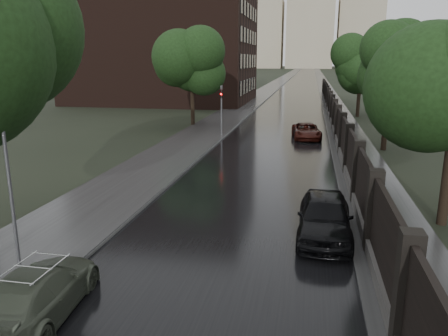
% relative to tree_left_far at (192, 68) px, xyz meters
% --- Properties ---
extents(ground, '(800.00, 800.00, 0.00)m').
position_rel_tree_left_far_xyz_m(ground, '(8.00, -30.00, -5.24)').
color(ground, black).
rests_on(ground, ground).
extents(road, '(8.00, 420.00, 0.02)m').
position_rel_tree_left_far_xyz_m(road, '(8.00, 160.00, -5.23)').
color(road, black).
rests_on(road, ground).
extents(sidewalk_left, '(4.00, 420.00, 0.16)m').
position_rel_tree_left_far_xyz_m(sidewalk_left, '(2.00, 160.00, -5.16)').
color(sidewalk_left, '#2D2D2D').
rests_on(sidewalk_left, ground).
extents(verge_right, '(3.00, 420.00, 0.08)m').
position_rel_tree_left_far_xyz_m(verge_right, '(13.50, 160.00, -5.20)').
color(verge_right, '#2D2D2D').
rests_on(verge_right, ground).
extents(fence_right, '(0.45, 75.72, 2.70)m').
position_rel_tree_left_far_xyz_m(fence_right, '(12.60, 2.01, -4.23)').
color(fence_right, '#383533').
rests_on(fence_right, ground).
extents(tree_left_far, '(4.25, 4.25, 7.39)m').
position_rel_tree_left_far_xyz_m(tree_left_far, '(0.00, 0.00, 0.00)').
color(tree_left_far, black).
rests_on(tree_left_far, ground).
extents(tree_right_b, '(4.08, 4.08, 7.01)m').
position_rel_tree_left_far_xyz_m(tree_right_b, '(15.50, -8.00, -0.29)').
color(tree_right_b, black).
rests_on(tree_right_b, ground).
extents(tree_right_c, '(4.08, 4.08, 7.01)m').
position_rel_tree_left_far_xyz_m(tree_right_c, '(15.50, 10.00, -0.29)').
color(tree_right_c, black).
rests_on(tree_right_c, ground).
extents(lamp_post, '(0.25, 0.12, 5.11)m').
position_rel_tree_left_far_xyz_m(lamp_post, '(2.60, -28.50, -2.57)').
color(lamp_post, '#59595E').
rests_on(lamp_post, ground).
extents(traffic_light, '(0.16, 0.32, 4.00)m').
position_rel_tree_left_far_xyz_m(traffic_light, '(3.70, -5.01, -2.84)').
color(traffic_light, '#59595E').
rests_on(traffic_light, ground).
extents(brick_building, '(24.00, 18.00, 20.00)m').
position_rel_tree_left_far_xyz_m(brick_building, '(-10.00, 22.00, 4.76)').
color(brick_building, black).
rests_on(brick_building, ground).
extents(stalinist_tower, '(92.00, 30.00, 159.00)m').
position_rel_tree_left_far_xyz_m(stalinist_tower, '(8.00, 270.00, 33.14)').
color(stalinist_tower, tan).
rests_on(stalinist_tower, ground).
extents(volga_sedan, '(2.18, 4.46, 1.25)m').
position_rel_tree_left_far_xyz_m(volga_sedan, '(4.40, -30.34, -4.62)').
color(volga_sedan, '#42493A').
rests_on(volga_sedan, ground).
extents(car_right_near, '(1.88, 4.50, 1.52)m').
position_rel_tree_left_far_xyz_m(car_right_near, '(11.17, -24.11, -4.48)').
color(car_right_near, black).
rests_on(car_right_near, ground).
extents(car_right_far, '(2.49, 4.52, 1.20)m').
position_rel_tree_left_far_xyz_m(car_right_far, '(10.31, -4.73, -4.64)').
color(car_right_far, black).
rests_on(car_right_far, ground).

